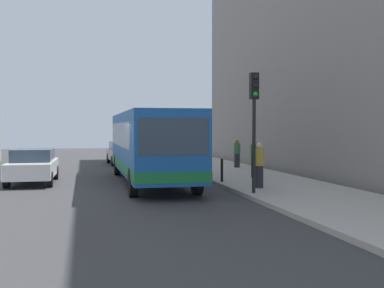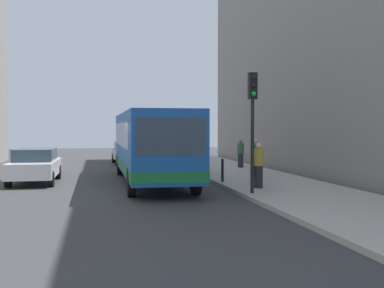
% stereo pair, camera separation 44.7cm
% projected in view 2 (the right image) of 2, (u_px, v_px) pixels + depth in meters
% --- Properties ---
extents(ground_plane, '(80.00, 80.00, 0.00)m').
position_uv_depth(ground_plane, '(143.00, 193.00, 17.24)').
color(ground_plane, '#38383A').
extents(sidewalk, '(4.40, 40.00, 0.15)m').
position_uv_depth(sidewalk, '(283.00, 188.00, 18.32)').
color(sidewalk, '#ADA89E').
rests_on(sidewalk, ground).
extents(building_right, '(7.00, 32.00, 16.48)m').
position_uv_depth(building_right, '(370.00, 8.00, 23.18)').
color(building_right, gray).
rests_on(building_right, ground).
extents(bus, '(2.54, 11.02, 3.00)m').
position_uv_depth(bus, '(151.00, 143.00, 20.49)').
color(bus, '#19519E').
rests_on(bus, ground).
extents(car_beside_bus, '(1.93, 4.44, 1.48)m').
position_uv_depth(car_beside_bus, '(35.00, 165.00, 20.52)').
color(car_beside_bus, silver).
rests_on(car_beside_bus, ground).
extents(car_behind_bus, '(2.02, 4.47, 1.48)m').
position_uv_depth(car_behind_bus, '(128.00, 152.00, 31.27)').
color(car_behind_bus, '#A5A8AD').
rests_on(car_behind_bus, ground).
extents(traffic_light, '(0.28, 0.33, 4.10)m').
position_uv_depth(traffic_light, '(253.00, 109.00, 16.14)').
color(traffic_light, black).
rests_on(traffic_light, sidewalk).
extents(bollard_near, '(0.11, 0.11, 0.95)m').
position_uv_depth(bollard_near, '(222.00, 170.00, 19.64)').
color(bollard_near, black).
rests_on(bollard_near, sidewalk).
extents(bollard_mid, '(0.11, 0.11, 0.95)m').
position_uv_depth(bollard_mid, '(207.00, 165.00, 22.38)').
color(bollard_mid, black).
rests_on(bollard_mid, sidewalk).
extents(bollard_far, '(0.11, 0.11, 0.95)m').
position_uv_depth(bollard_far, '(195.00, 161.00, 25.13)').
color(bollard_far, black).
rests_on(bollard_far, sidewalk).
extents(bollard_farthest, '(0.11, 0.11, 0.95)m').
position_uv_depth(bollard_farthest, '(185.00, 158.00, 27.87)').
color(bollard_farthest, black).
rests_on(bollard_farthest, sidewalk).
extents(pedestrian_near_signal, '(0.38, 0.38, 1.68)m').
position_uv_depth(pedestrian_near_signal, '(259.00, 165.00, 17.62)').
color(pedestrian_near_signal, '#26262D').
rests_on(pedestrian_near_signal, sidewalk).
extents(pedestrian_mid_sidewalk, '(0.38, 0.38, 1.74)m').
position_uv_depth(pedestrian_mid_sidewalk, '(256.00, 158.00, 21.34)').
color(pedestrian_mid_sidewalk, '#26262D').
rests_on(pedestrian_mid_sidewalk, sidewalk).
extents(pedestrian_far_sidewalk, '(0.38, 0.38, 1.58)m').
position_uv_depth(pedestrian_far_sidewalk, '(241.00, 154.00, 26.81)').
color(pedestrian_far_sidewalk, '#26262D').
rests_on(pedestrian_far_sidewalk, sidewalk).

